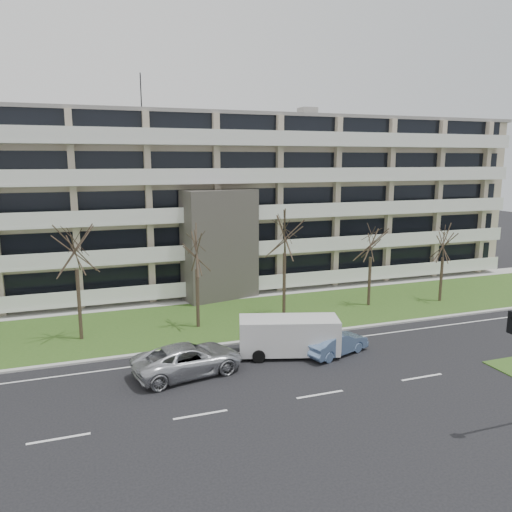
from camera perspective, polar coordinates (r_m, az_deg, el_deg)
name	(u,v)px	position (r m, az deg, el deg)	size (l,w,h in m)	color
ground	(320,394)	(25.64, 7.33, -15.43)	(160.00, 160.00, 0.00)	black
grass_verge	(240,317)	(36.85, -1.80, -6.97)	(90.00, 10.00, 0.06)	#2C4E1A
curb	(264,339)	(32.36, 0.91, -9.48)	(90.00, 0.35, 0.12)	#B2B2AD
sidewalk	(221,298)	(41.90, -4.08, -4.76)	(90.00, 2.00, 0.08)	#B2B2AD
lane_edge_line	(272,348)	(31.07, 1.88, -10.49)	(90.00, 0.12, 0.01)	white
apartment_building	(200,201)	(47.11, -6.42, 6.31)	(60.50, 15.10, 18.75)	#BBAD91
silver_pickup	(188,359)	(27.55, -7.74, -11.62)	(2.74, 5.94, 1.65)	silver
blue_sedan	(336,343)	(30.30, 9.12, -9.79)	(1.48, 4.24, 1.40)	#7294C6
white_van	(290,333)	(29.69, 3.93, -8.78)	(6.17, 3.74, 2.25)	silver
tree_2	(75,241)	(32.81, -20.00, 1.62)	(4.12, 4.12, 8.25)	#382B21
tree_3	(196,246)	(33.54, -6.83, 1.18)	(3.67, 3.67, 7.35)	#382B21
tree_4	(285,228)	(35.97, 3.31, 3.19)	(4.19, 4.19, 8.38)	#382B21
tree_5	(371,238)	(39.54, 13.04, 2.04)	(3.49, 3.49, 6.99)	#382B21
tree_6	(444,240)	(42.52, 20.68, 1.68)	(3.24, 3.24, 6.48)	#382B21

